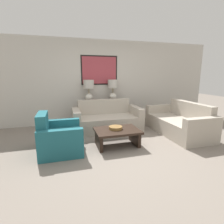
{
  "coord_description": "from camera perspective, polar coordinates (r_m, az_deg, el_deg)",
  "views": [
    {
      "loc": [
        -1.19,
        -3.25,
        1.57
      ],
      "look_at": [
        -0.02,
        0.85,
        0.65
      ],
      "focal_mm": 28.0,
      "sensor_mm": 36.0,
      "label": 1
    }
  ],
  "objects": [
    {
      "name": "armchair_near_back_wall",
      "position": [
        3.78,
        -16.91,
        -8.23
      ],
      "size": [
        0.83,
        0.91,
        0.83
      ],
      "color": "#1E5B66",
      "rests_on": "ground_plane"
    },
    {
      "name": "couch_by_side",
      "position": [
        5.05,
        21.0,
        -3.38
      ],
      "size": [
        0.93,
        1.91,
        0.84
      ],
      "color": "#ADA393",
      "rests_on": "ground_plane"
    },
    {
      "name": "back_wall",
      "position": [
        5.83,
        -4.19,
        9.78
      ],
      "size": [
        7.93,
        0.12,
        2.65
      ],
      "color": "beige",
      "rests_on": "ground_plane"
    },
    {
      "name": "couch_by_back_wall",
      "position": [
        5.05,
        -1.76,
        -2.56
      ],
      "size": [
        1.91,
        0.93,
        0.84
      ],
      "color": "#ADA393",
      "rests_on": "ground_plane"
    },
    {
      "name": "ground_plane",
      "position": [
        3.8,
        3.9,
        -12.24
      ],
      "size": [
        20.0,
        20.0,
        0.0
      ],
      "primitive_type": "plane",
      "color": "slate"
    },
    {
      "name": "console_table",
      "position": [
        5.69,
        -3.49,
        -0.09
      ],
      "size": [
        1.29,
        0.38,
        0.73
      ],
      "color": "#332319",
      "rests_on": "ground_plane"
    },
    {
      "name": "coffee_table",
      "position": [
        3.91,
        1.71,
        -7.22
      ],
      "size": [
        0.97,
        0.7,
        0.38
      ],
      "color": "black",
      "rests_on": "ground_plane"
    },
    {
      "name": "decorative_bowl",
      "position": [
        3.9,
        1.18,
        -5.15
      ],
      "size": [
        0.3,
        0.3,
        0.06
      ],
      "color": "olive",
      "rests_on": "coffee_table"
    },
    {
      "name": "table_lamp_left",
      "position": [
        5.51,
        -7.57,
        7.56
      ],
      "size": [
        0.33,
        0.33,
        0.68
      ],
      "color": "silver",
      "rests_on": "console_table"
    },
    {
      "name": "table_lamp_right",
      "position": [
        5.67,
        0.27,
        7.79
      ],
      "size": [
        0.33,
        0.33,
        0.68
      ],
      "color": "silver",
      "rests_on": "console_table"
    }
  ]
}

